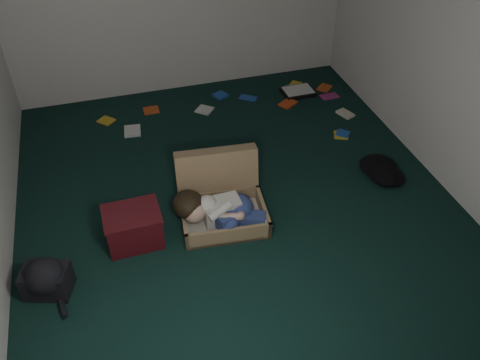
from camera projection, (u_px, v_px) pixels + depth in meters
floor at (235, 199)px, 4.83m from camera, size 4.50×4.50×0.00m
wall_front at (370, 300)px, 2.34m from camera, size 4.50×0.00×4.50m
wall_right at (454, 44)px, 4.44m from camera, size 0.00×4.50×4.50m
suitcase at (221, 199)px, 4.58m from camera, size 0.81×0.80×0.55m
person at (219, 210)px, 4.40m from camera, size 0.80×0.44×0.34m
maroon_bin at (134, 227)px, 4.30m from camera, size 0.48×0.38×0.33m
backpack at (46, 280)px, 3.91m from camera, size 0.52×0.47×0.26m
clothing_pile at (392, 166)px, 5.09m from camera, size 0.47×0.38×0.15m
paper_tray at (298, 92)px, 6.33m from camera, size 0.39×0.30×0.05m
book_scatter at (250, 107)px, 6.08m from camera, size 2.93×1.43×0.02m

